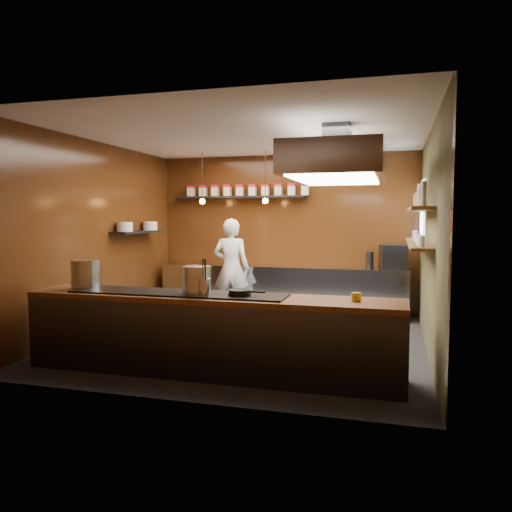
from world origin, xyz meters
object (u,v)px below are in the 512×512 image
(espresso_machine, at_px, (393,257))
(extractor_hood, at_px, (337,163))
(stockpot_large, at_px, (86,274))
(chef, at_px, (231,268))
(stockpot_small, at_px, (197,279))

(espresso_machine, bearing_deg, extractor_hood, -117.30)
(extractor_hood, distance_m, stockpot_large, 3.47)
(extractor_hood, bearing_deg, chef, 136.56)
(stockpot_large, xyz_separation_m, espresso_machine, (3.68, 3.66, 0.00))
(stockpot_small, height_order, espresso_machine, espresso_machine)
(extractor_hood, relative_size, espresso_machine, 4.69)
(chef, bearing_deg, extractor_hood, 132.68)
(espresso_machine, bearing_deg, stockpot_small, -131.85)
(extractor_hood, bearing_deg, espresso_machine, 74.18)
(espresso_machine, xyz_separation_m, chef, (-2.82, -0.51, -0.22))
(extractor_hood, xyz_separation_m, espresso_machine, (0.71, 2.51, -1.39))
(extractor_hood, xyz_separation_m, chef, (-2.11, 1.99, -1.61))
(extractor_hood, relative_size, chef, 1.12)
(extractor_hood, relative_size, stockpot_large, 5.62)
(stockpot_large, height_order, chef, chef)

